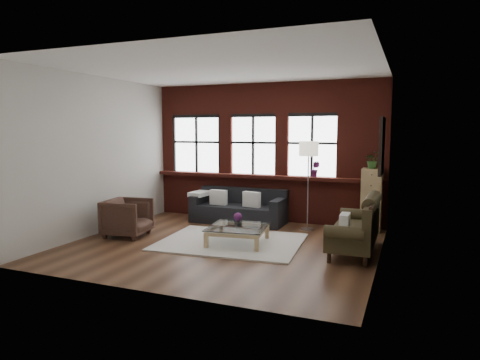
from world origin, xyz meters
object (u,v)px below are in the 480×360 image
at_px(vintage_settee, 354,224).
at_px(dark_sofa, 239,206).
at_px(coffee_table, 238,235).
at_px(drawer_chest, 371,200).
at_px(vase, 238,222).
at_px(floor_lamp, 308,183).
at_px(armchair, 127,218).

bearing_deg(vintage_settee, dark_sofa, 151.94).
relative_size(dark_sofa, vintage_settee, 1.16).
xyz_separation_m(vintage_settee, coffee_table, (-2.06, -0.29, -0.32)).
height_order(coffee_table, drawer_chest, drawer_chest).
distance_m(dark_sofa, vintage_settee, 3.13).
height_order(vintage_settee, vase, vintage_settee).
xyz_separation_m(coffee_table, floor_lamp, (0.93, 1.63, 0.85)).
bearing_deg(coffee_table, floor_lamp, 60.27).
distance_m(vintage_settee, coffee_table, 2.10).
height_order(dark_sofa, coffee_table, dark_sofa).
distance_m(armchair, drawer_chest, 5.02).
relative_size(armchair, vase, 5.70).
bearing_deg(vase, coffee_table, 0.00).
bearing_deg(vase, dark_sofa, 111.76).
bearing_deg(vase, floor_lamp, 60.27).
bearing_deg(dark_sofa, floor_lamp, -4.29).
height_order(armchair, vase, armchair).
distance_m(armchair, coffee_table, 2.31).
bearing_deg(armchair, dark_sofa, -46.73).
height_order(coffee_table, vase, vase).
bearing_deg(drawer_chest, vase, -137.50).
xyz_separation_m(dark_sofa, floor_lamp, (1.63, -0.12, 0.63)).
bearing_deg(vintage_settee, armchair, -173.02).
bearing_deg(vintage_settee, vase, -172.12).
height_order(vase, floor_lamp, floor_lamp).
bearing_deg(coffee_table, drawer_chest, 42.50).
xyz_separation_m(vintage_settee, floor_lamp, (-1.13, 1.35, 0.53)).
bearing_deg(vase, drawer_chest, 42.50).
bearing_deg(coffee_table, vintage_settee, 7.88).
height_order(dark_sofa, drawer_chest, drawer_chest).
bearing_deg(armchair, drawer_chest, -71.65).
distance_m(dark_sofa, coffee_table, 1.90).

